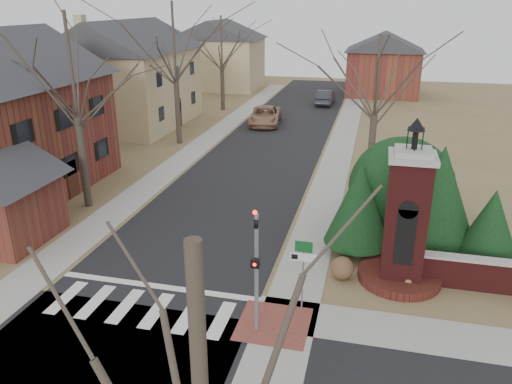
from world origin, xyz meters
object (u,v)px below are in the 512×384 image
(traffic_signal_pole, at_px, (256,261))
(sign_post, at_px, (303,263))
(brick_gate_monument, at_px, (404,230))
(distant_car, at_px, (325,97))
(pickup_truck, at_px, (265,116))

(traffic_signal_pole, bearing_deg, sign_post, 47.57)
(sign_post, relative_size, brick_gate_monument, 0.42)
(sign_post, relative_size, distant_car, 0.59)
(traffic_signal_pole, bearing_deg, brick_gate_monument, 43.24)
(traffic_signal_pole, xyz_separation_m, brick_gate_monument, (4.70, 4.42, -0.42))
(traffic_signal_pole, xyz_separation_m, pickup_truck, (-6.23, 29.11, -1.81))
(brick_gate_monument, xyz_separation_m, pickup_truck, (-10.93, 24.69, -1.39))
(sign_post, distance_m, brick_gate_monument, 4.55)
(distant_car, bearing_deg, traffic_signal_pole, 94.07)
(distant_car, bearing_deg, brick_gate_monument, 101.97)
(traffic_signal_pole, xyz_separation_m, sign_post, (1.29, 1.41, -0.64))
(sign_post, relative_size, pickup_truck, 0.49)
(traffic_signal_pole, height_order, brick_gate_monument, brick_gate_monument)
(sign_post, bearing_deg, traffic_signal_pole, -132.43)
(sign_post, bearing_deg, distant_car, 95.03)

